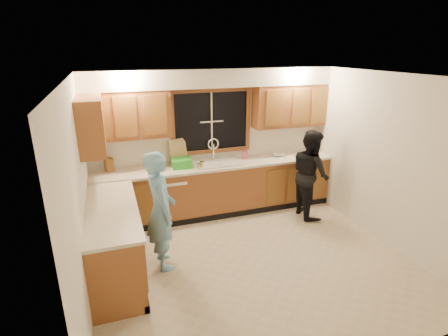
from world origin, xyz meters
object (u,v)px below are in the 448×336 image
object	(u,v)px
dish_crate	(181,163)
bowl	(278,154)
woman	(310,174)
soap_bottle	(245,153)
sink	(217,166)
knife_block	(109,165)
man	(161,211)
stove	(116,265)
dishwasher	(170,197)

from	to	relation	value
dish_crate	bowl	size ratio (longest dim) A/B	1.39
woman	soap_bottle	bearing A→B (deg)	55.45
sink	bowl	size ratio (longest dim) A/B	3.76
soap_bottle	sink	bearing A→B (deg)	-167.82
knife_block	soap_bottle	xyz separation A→B (m)	(2.34, -0.05, -0.02)
soap_bottle	bowl	world-z (taller)	soap_bottle
man	soap_bottle	distance (m)	2.27
man	woman	xyz separation A→B (m)	(2.67, 0.69, -0.04)
knife_block	bowl	size ratio (longest dim) A/B	0.96
bowl	dish_crate	bearing A→B (deg)	-178.28
stove	soap_bottle	xyz separation A→B (m)	(2.37, 1.95, 0.56)
stove	man	xyz separation A→B (m)	(0.62, 0.52, 0.36)
stove	knife_block	world-z (taller)	knife_block
knife_block	bowl	xyz separation A→B (m)	(2.97, -0.11, -0.08)
woman	knife_block	size ratio (longest dim) A/B	6.97
sink	dish_crate	bearing A→B (deg)	179.27
dishwasher	man	distance (m)	1.39
stove	dishwasher	bearing A→B (deg)	62.31
sink	bowl	world-z (taller)	sink
stove	dish_crate	bearing A→B (deg)	57.24
dish_crate	sink	bearing A→B (deg)	-0.73
knife_block	soap_bottle	size ratio (longest dim) A/B	1.20
dish_crate	dishwasher	bearing A→B (deg)	-174.37
knife_block	dish_crate	bearing A→B (deg)	-34.66
sink	soap_bottle	xyz separation A→B (m)	(0.57, 0.12, 0.15)
sink	dish_crate	xyz separation A→B (m)	(-0.62, 0.01, 0.13)
woman	knife_block	distance (m)	3.36
stove	dish_crate	distance (m)	2.25
dishwasher	woman	distance (m)	2.44
sink	dishwasher	bearing A→B (deg)	-179.01
dishwasher	dish_crate	distance (m)	0.63
sink	dishwasher	xyz separation A→B (m)	(-0.85, -0.01, -0.45)
bowl	woman	bearing A→B (deg)	-67.02
woman	bowl	distance (m)	0.76
sink	soap_bottle	distance (m)	0.61
dishwasher	man	xyz separation A→B (m)	(-0.33, -1.29, 0.40)
man	woman	distance (m)	2.76
knife_block	soap_bottle	world-z (taller)	knife_block
man	sink	bearing A→B (deg)	-45.86
stove	bowl	bearing A→B (deg)	32.13
sink	man	xyz separation A→B (m)	(-1.18, -1.30, -0.06)
dish_crate	man	bearing A→B (deg)	-113.24
soap_bottle	bowl	bearing A→B (deg)	-5.54
woman	dishwasher	bearing A→B (deg)	79.89
soap_bottle	stove	bearing A→B (deg)	-140.63
dishwasher	soap_bottle	xyz separation A→B (m)	(1.42, 0.14, 0.60)
dishwasher	knife_block	world-z (taller)	knife_block
man	soap_bottle	world-z (taller)	man
sink	bowl	xyz separation A→B (m)	(1.21, 0.06, 0.08)
woman	knife_block	bearing A→B (deg)	80.63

